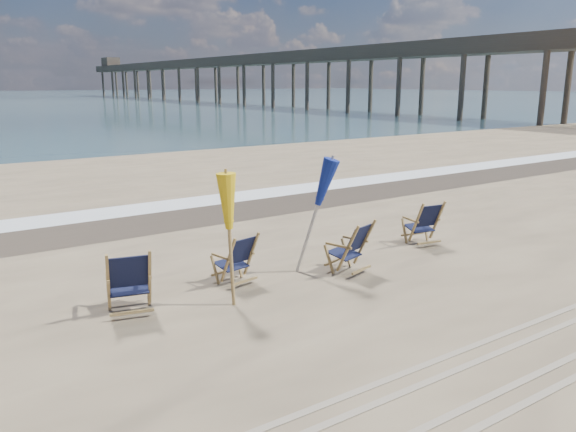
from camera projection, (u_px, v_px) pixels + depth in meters
name	position (u px, v px, depth m)	size (l,w,h in m)	color
surf_foam	(168.00, 205.00, 15.89)	(200.00, 1.40, 0.01)	silver
wet_sand_strip	(190.00, 215.00, 14.68)	(200.00, 2.60, 0.00)	#42362A
tire_tracks	(513.00, 365.00, 6.92)	(80.00, 1.30, 0.01)	gray
beach_chair_0	(150.00, 280.00, 8.35)	(0.68, 0.76, 1.06)	black
beach_chair_1	(252.00, 256.00, 9.73)	(0.59, 0.67, 0.92)	black
beach_chair_2	(365.00, 244.00, 10.31)	(0.64, 0.72, 1.00)	black
beach_chair_3	(437.00, 222.00, 11.97)	(0.63, 0.71, 0.99)	black
umbrella_yellow	(229.00, 209.00, 8.43)	(0.30, 0.30, 2.07)	#9D7D46
umbrella_blue	(313.00, 185.00, 9.91)	(0.30, 0.30, 2.16)	#A5A5AD
fishing_pier	(234.00, 74.00, 88.46)	(4.40, 140.00, 9.30)	#4A4036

